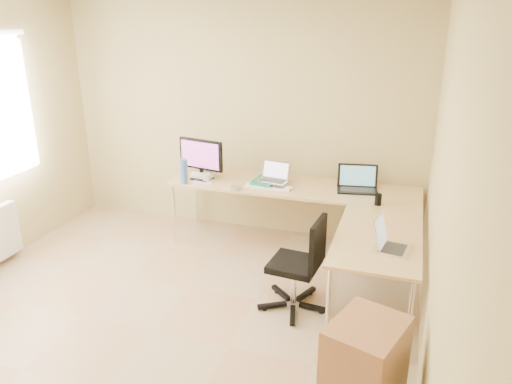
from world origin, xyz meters
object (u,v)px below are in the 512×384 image
(keyboard, at_px, (268,187))
(laptop_return, at_px, (394,238))
(desk_main, at_px, (292,217))
(desk_return, at_px, (375,274))
(cabinet, at_px, (364,371))
(laptop_black, at_px, (358,179))
(office_chair, at_px, (294,256))
(laptop_center, at_px, (273,172))
(mug, at_px, (206,177))
(desk_fan, at_px, (216,165))
(water_bottle, at_px, (184,171))
(monitor, at_px, (201,159))

(keyboard, bearing_deg, laptop_return, -41.12)
(keyboard, distance_m, laptop_return, 1.71)
(desk_main, xyz_separation_m, desk_return, (0.98, -1.00, 0.00))
(laptop_return, relative_size, cabinet, 0.47)
(laptop_black, relative_size, office_chair, 0.47)
(laptop_black, xyz_separation_m, cabinet, (0.34, -2.29, -0.50))
(desk_return, relative_size, cabinet, 1.88)
(laptop_center, bearing_deg, office_chair, -56.18)
(desk_return, distance_m, cabinet, 1.25)
(mug, relative_size, desk_fan, 0.38)
(laptop_center, xyz_separation_m, desk_fan, (-0.70, 0.14, -0.02))
(laptop_center, bearing_deg, laptop_return, -32.76)
(mug, bearing_deg, laptop_black, 7.34)
(laptop_center, relative_size, keyboard, 0.66)
(desk_fan, relative_size, laptop_return, 0.83)
(water_bottle, bearing_deg, monitor, 58.09)
(desk_fan, bearing_deg, water_bottle, -139.38)
(laptop_black, height_order, cabinet, laptop_black)
(desk_main, relative_size, office_chair, 3.02)
(laptop_center, bearing_deg, monitor, -170.16)
(desk_return, relative_size, laptop_return, 4.03)
(desk_main, xyz_separation_m, cabinet, (1.02, -2.25, -0.01))
(desk_main, distance_m, desk_fan, 1.03)
(keyboard, bearing_deg, laptop_center, 58.94)
(laptop_return, bearing_deg, mug, 71.40)
(laptop_black, height_order, desk_fan, desk_fan)
(laptop_black, bearing_deg, water_bottle, -179.24)
(keyboard, xyz_separation_m, laptop_return, (1.33, -1.08, 0.10))
(monitor, bearing_deg, laptop_black, 15.89)
(monitor, relative_size, laptop_return, 1.65)
(keyboard, height_order, desk_fan, desk_fan)
(desk_main, distance_m, office_chair, 1.19)
(office_chair, distance_m, cabinet, 1.33)
(office_chair, xyz_separation_m, cabinet, (0.72, -1.11, -0.14))
(monitor, bearing_deg, laptop_return, -17.22)
(desk_main, bearing_deg, laptop_black, 3.35)
(water_bottle, distance_m, office_chair, 1.69)
(desk_return, distance_m, desk_fan, 2.20)
(monitor, relative_size, desk_fan, 1.99)
(laptop_return, bearing_deg, keyboard, 60.20)
(desk_main, bearing_deg, mug, -169.82)
(mug, distance_m, office_chair, 1.59)
(desk_return, bearing_deg, mug, 156.40)
(keyboard, relative_size, desk_fan, 1.78)
(laptop_center, bearing_deg, mug, -165.32)
(laptop_center, bearing_deg, water_bottle, -158.74)
(water_bottle, relative_size, desk_fan, 1.04)
(keyboard, height_order, office_chair, office_chair)
(desk_main, height_order, laptop_center, laptop_center)
(desk_return, bearing_deg, cabinet, -88.04)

